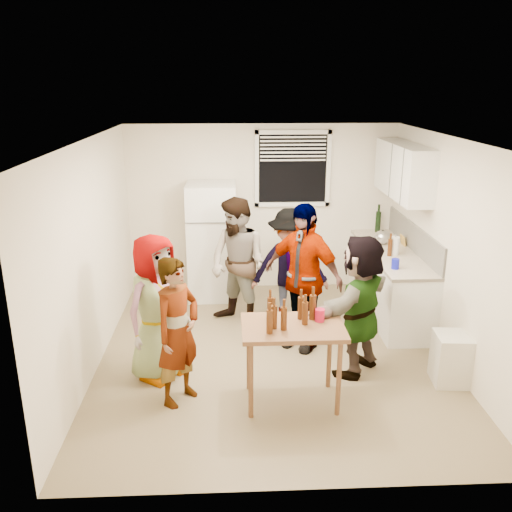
{
  "coord_description": "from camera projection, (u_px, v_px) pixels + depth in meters",
  "views": [
    {
      "loc": [
        -0.47,
        -5.73,
        3.08
      ],
      "look_at": [
        -0.18,
        0.23,
        1.15
      ],
      "focal_mm": 38.0,
      "sensor_mm": 36.0,
      "label": 1
    }
  ],
  "objects": [
    {
      "name": "trash_bin",
      "position": [
        451.0,
        361.0,
        5.75
      ],
      "size": [
        0.4,
        0.4,
        0.55
      ],
      "primitive_type": "cube",
      "rotation": [
        0.0,
        0.0,
        -0.08
      ],
      "color": "silver",
      "rests_on": "ground"
    },
    {
      "name": "guest_back_left",
      "position": [
        239.0,
        324.0,
        7.2
      ],
      "size": [
        1.77,
        1.81,
        0.64
      ],
      "primitive_type": "imported",
      "rotation": [
        0.0,
        0.0,
        -0.75
      ],
      "color": "#4F3221",
      "rests_on": "ground"
    },
    {
      "name": "red_cup",
      "position": [
        320.0,
        321.0,
        5.32
      ],
      "size": [
        0.09,
        0.09,
        0.13
      ],
      "primitive_type": "cylinder",
      "color": "red",
      "rests_on": "serving_table"
    },
    {
      "name": "upper_cabinets",
      "position": [
        403.0,
        171.0,
        7.18
      ],
      "size": [
        0.34,
        1.6,
        0.7
      ],
      "primitive_type": "cube",
      "color": "white",
      "rests_on": "room"
    },
    {
      "name": "serving_table",
      "position": [
        291.0,
        401.0,
        5.48
      ],
      "size": [
        0.99,
        0.66,
        0.84
      ],
      "primitive_type": null,
      "rotation": [
        0.0,
        0.0,
        0.0
      ],
      "color": "brown",
      "rests_on": "ground"
    },
    {
      "name": "picture_frame",
      "position": [
        403.0,
        240.0,
        7.54
      ],
      "size": [
        0.02,
        0.17,
        0.14
      ],
      "primitive_type": "cube",
      "color": "gold",
      "rests_on": "countertop"
    },
    {
      "name": "countertop",
      "position": [
        392.0,
        252.0,
        7.32
      ],
      "size": [
        0.64,
        2.22,
        0.04
      ],
      "primitive_type": "cube",
      "color": "beige",
      "rests_on": "counter_lower"
    },
    {
      "name": "kettle",
      "position": [
        382.0,
        244.0,
        7.61
      ],
      "size": [
        0.3,
        0.27,
        0.21
      ],
      "primitive_type": null,
      "rotation": [
        0.0,
        0.0,
        0.24
      ],
      "color": "silver",
      "rests_on": "countertop"
    },
    {
      "name": "guest_grey",
      "position": [
        160.0,
        375.0,
        5.96
      ],
      "size": [
        1.75,
        1.62,
        0.51
      ],
      "primitive_type": "imported",
      "rotation": [
        0.0,
        0.0,
        0.89
      ],
      "color": "gray",
      "rests_on": "ground"
    },
    {
      "name": "paper_towel",
      "position": [
        394.0,
        254.0,
        7.15
      ],
      "size": [
        0.11,
        0.11,
        0.24
      ],
      "primitive_type": "cylinder",
      "color": "white",
      "rests_on": "countertop"
    },
    {
      "name": "beer_bottle_table",
      "position": [
        312.0,
        319.0,
        5.36
      ],
      "size": [
        0.07,
        0.07,
        0.25
      ],
      "primitive_type": "cylinder",
      "color": "#47230C",
      "rests_on": "serving_table"
    },
    {
      "name": "guest_black",
      "position": [
        301.0,
        345.0,
        6.64
      ],
      "size": [
        1.94,
        2.03,
        0.43
      ],
      "primitive_type": "imported",
      "rotation": [
        0.0,
        0.0,
        -0.69
      ],
      "color": "black",
      "rests_on": "ground"
    },
    {
      "name": "room",
      "position": [
        272.0,
        354.0,
        6.42
      ],
      "size": [
        4.0,
        4.5,
        2.5
      ],
      "primitive_type": null,
      "color": "white",
      "rests_on": "ground"
    },
    {
      "name": "refrigerator",
      "position": [
        212.0,
        241.0,
        7.91
      ],
      "size": [
        0.7,
        0.7,
        1.7
      ],
      "primitive_type": "cube",
      "color": "white",
      "rests_on": "ground"
    },
    {
      "name": "beer_bottle_counter",
      "position": [
        389.0,
        256.0,
        7.09
      ],
      "size": [
        0.06,
        0.06,
        0.22
      ],
      "primitive_type": "cylinder",
      "color": "#47230C",
      "rests_on": "countertop"
    },
    {
      "name": "guest_orange",
      "position": [
        356.0,
        370.0,
        6.07
      ],
      "size": [
        2.14,
        2.13,
        0.46
      ],
      "primitive_type": "imported",
      "rotation": [
        0.0,
        0.0,
        3.99
      ],
      "color": "#B96F47",
      "rests_on": "ground"
    },
    {
      "name": "window",
      "position": [
        293.0,
        169.0,
        7.97
      ],
      "size": [
        1.12,
        0.1,
        1.06
      ],
      "primitive_type": null,
      "color": "white",
      "rests_on": "room"
    },
    {
      "name": "guest_back_right",
      "position": [
        289.0,
        322.0,
        7.26
      ],
      "size": [
        1.1,
        1.62,
        0.58
      ],
      "primitive_type": "imported",
      "rotation": [
        0.0,
        0.0,
        -0.06
      ],
      "color": "#3B3B3F",
      "rests_on": "ground"
    },
    {
      "name": "backsplash",
      "position": [
        414.0,
        237.0,
        7.27
      ],
      "size": [
        0.03,
        2.2,
        0.36
      ],
      "primitive_type": "cube",
      "color": "#A39F96",
      "rests_on": "countertop"
    },
    {
      "name": "counter_lower",
      "position": [
        389.0,
        283.0,
        7.46
      ],
      "size": [
        0.6,
        2.2,
        0.86
      ],
      "primitive_type": "cube",
      "color": "white",
      "rests_on": "ground"
    },
    {
      "name": "blue_cup",
      "position": [
        395.0,
        269.0,
        6.61
      ],
      "size": [
        0.09,
        0.09,
        0.13
      ],
      "primitive_type": "cylinder",
      "color": "#1217BC",
      "rests_on": "countertop"
    },
    {
      "name": "wine_bottle",
      "position": [
        377.0,
        232.0,
        8.22
      ],
      "size": [
        0.08,
        0.08,
        0.32
      ],
      "primitive_type": "cylinder",
      "color": "black",
      "rests_on": "countertop"
    },
    {
      "name": "guest_stripe",
      "position": [
        181.0,
        399.0,
        5.51
      ],
      "size": [
        1.54,
        1.36,
        0.36
      ],
      "primitive_type": "imported",
      "rotation": [
        0.0,
        0.0,
        0.92
      ],
      "color": "#141933",
      "rests_on": "ground"
    }
  ]
}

